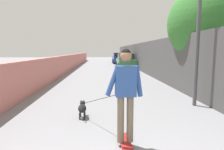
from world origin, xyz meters
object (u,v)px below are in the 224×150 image
Objects in this scene: tree_right_near at (203,24)px; person_skateboarder at (126,88)px; lamp_post at (199,12)px; dog at (82,108)px; car_near at (126,61)px; car_far at (119,58)px; skateboard at (125,142)px.

person_skateboarder is (-5.09, 4.11, -1.88)m from tree_right_near.
lamp_post is 2.53× the size of person_skateboarder.
tree_right_near is at bearing -55.75° from dog.
car_near and car_far have the same top height.
car_far is at bearing -7.59° from dog.
car_far is at bearing 6.06° from tree_right_near.
lamp_post is (-2.46, 1.45, 0.04)m from tree_right_near.
car_far is (22.79, -3.04, 0.44)m from dog.
dog is (1.63, 0.97, -0.85)m from person_skateboarder.
car_near is (16.53, -2.06, 0.65)m from skateboard.
person_skateboarder is 0.92× the size of dog.
person_skateboarder reaches higher than car_far.
tree_right_near reaches higher than car_near.
dog is at bearing 124.25° from tree_right_near.
tree_right_near is 1.17× the size of car_near.
tree_right_near is 5.80× the size of skateboard.
dog is (-1.00, 3.64, -2.78)m from lamp_post.
person_skateboarder is at bearing 134.64° from lamp_post.
skateboard is at bearing 141.06° from tree_right_near.
car_far reaches higher than skateboard.
tree_right_near is 2.86m from lamp_post.
dog is at bearing 30.93° from person_skateboarder.
dog is 22.99m from car_far.
person_skateboarder is (-2.63, 2.66, -1.92)m from lamp_post.
skateboard is 16.67m from car_near.
tree_right_near is 19.57m from car_far.
person_skateboarder reaches higher than car_near.
skateboard is at bearing -149.07° from dog.
lamp_post is 1.08× the size of car_far.
person_skateboarder is at bearing -149.07° from dog.
car_far is at bearing -4.83° from person_skateboarder.
dog is at bearing 168.49° from car_near.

